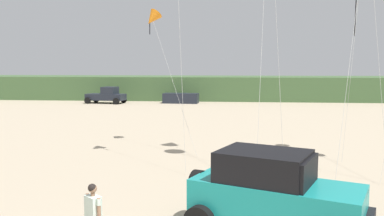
# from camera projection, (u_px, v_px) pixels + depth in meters

# --- Properties ---
(dune_ridge) EXTENTS (90.00, 9.95, 3.05)m
(dune_ridge) POSITION_uv_depth(u_px,v_px,m) (180.00, 87.00, 56.68)
(dune_ridge) COLOR #426038
(dune_ridge) RESTS_ON ground_plane
(jeep) EXTENTS (5.00, 3.85, 2.26)m
(jeep) POSITION_uv_depth(u_px,v_px,m) (273.00, 191.00, 10.91)
(jeep) COLOR teal
(jeep) RESTS_ON ground_plane
(person_watching) EXTENTS (0.51, 0.46, 1.67)m
(person_watching) POSITION_uv_depth(u_px,v_px,m) (93.00, 213.00, 10.05)
(person_watching) COLOR #8C664C
(person_watching) RESTS_ON ground_plane
(distant_pickup) EXTENTS (4.85, 3.05, 1.98)m
(distant_pickup) POSITION_uv_depth(u_px,v_px,m) (107.00, 96.00, 49.33)
(distant_pickup) COLOR #1E232D
(distant_pickup) RESTS_ON ground_plane
(distant_sedan) EXTENTS (4.31, 2.00, 1.20)m
(distant_sedan) POSITION_uv_depth(u_px,v_px,m) (181.00, 98.00, 49.55)
(distant_sedan) COLOR #1E232D
(distant_sedan) RESTS_ON ground_plane
(kite_blue_swept) EXTENTS (3.34, 3.46, 7.67)m
(kite_blue_swept) POSITION_uv_depth(u_px,v_px,m) (152.00, 19.00, 22.68)
(kite_blue_swept) COLOR orange
(kite_blue_swept) RESTS_ON ground_plane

